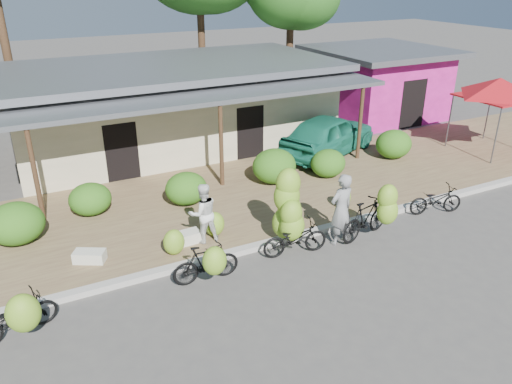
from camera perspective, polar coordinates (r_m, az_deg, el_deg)
ground at (r=12.06m, az=8.02°, el=-9.90°), size 100.00×100.00×0.00m
sidewalk at (r=15.82m, az=-2.26°, el=-0.72°), size 60.00×6.00×0.12m
curb at (r=13.44m, az=3.19°, el=-5.46°), size 60.00×0.25×0.15m
shop_main at (r=20.51m, az=-9.48°, el=9.76°), size 13.00×8.50×3.35m
shop_pink at (r=25.68m, az=13.80°, el=12.17°), size 6.00×6.00×3.25m
hedge_0 at (r=14.35m, az=-25.75°, el=-3.27°), size 1.44×1.29×1.12m
hedge_1 at (r=15.26m, az=-18.43°, el=-0.78°), size 1.22×1.10×0.95m
hedge_2 at (r=15.27m, az=-7.98°, el=0.41°), size 1.28×1.15×1.00m
hedge_3 at (r=16.64m, az=2.10°, el=2.98°), size 1.49×1.34×1.16m
hedge_4 at (r=17.34m, az=8.24°, el=3.28°), size 1.23×1.11×0.96m
hedge_5 at (r=19.61m, az=15.45°, el=5.30°), size 1.39×1.25×1.08m
red_canopy at (r=21.31m, az=26.01°, el=10.68°), size 3.50×3.50×2.86m
bike_far_left at (r=10.99m, az=-25.60°, el=-12.70°), size 1.72×1.39×1.29m
bike_left at (r=11.57m, az=-5.57°, el=-8.03°), size 1.62×1.15×1.25m
bike_center at (r=12.79m, az=3.98°, el=-3.04°), size 1.79×1.28×2.16m
bike_right at (r=13.62m, az=13.02°, el=-2.60°), size 1.90×1.34×1.75m
bike_far_right at (r=15.75m, az=19.85°, el=-0.86°), size 1.74×1.00×0.87m
loose_banana_a at (r=12.70m, az=-9.36°, el=-5.67°), size 0.54×0.46×0.68m
loose_banana_b at (r=13.43m, az=-4.77°, el=-3.67°), size 0.55×0.46×0.68m
loose_banana_c at (r=15.19m, az=9.93°, el=-0.67°), size 0.48×0.41×0.60m
sack_near at (r=13.23m, az=-8.20°, el=-5.25°), size 0.87×0.44×0.30m
sack_far at (r=13.00m, az=-18.48°, el=-6.98°), size 0.84×0.70×0.28m
vendor at (r=13.16m, az=9.70°, el=-1.98°), size 0.78×0.57×1.98m
bystander at (r=12.98m, az=-6.07°, el=-2.42°), size 0.81×0.64×1.63m
teal_van at (r=19.43m, az=8.29°, el=6.54°), size 5.00×3.59×1.58m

